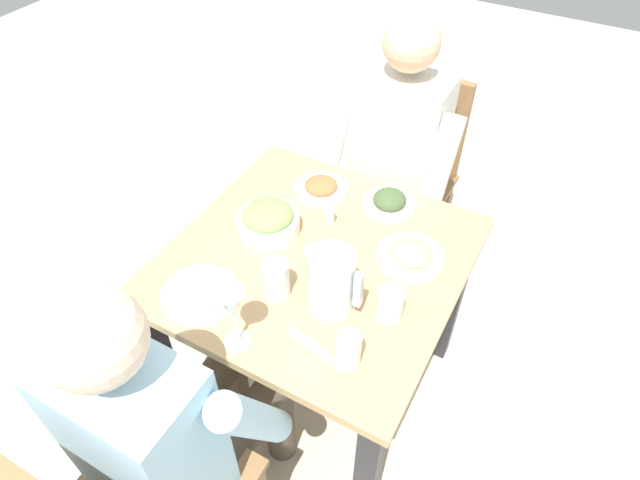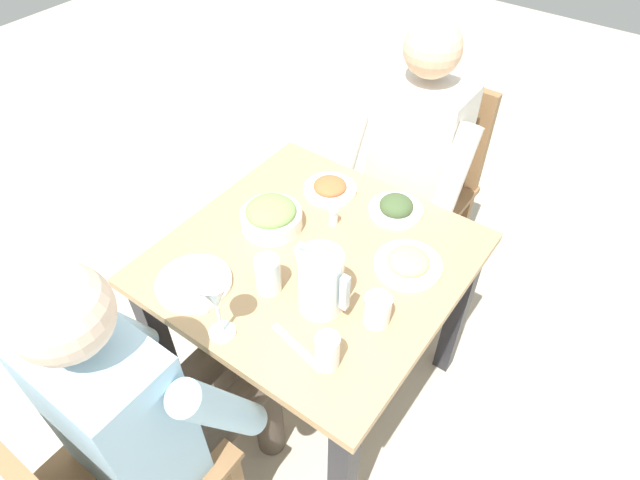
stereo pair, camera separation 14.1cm
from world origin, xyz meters
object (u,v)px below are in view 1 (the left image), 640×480
(diner_near, at_px, (176,416))
(plate_fries, at_px, (411,255))
(plate_yoghurt, at_px, (199,292))
(plate_dolmas, at_px, (389,201))
(plate_rice_curry, at_px, (321,187))
(water_glass_near_right, at_px, (390,304))
(dining_table, at_px, (316,284))
(diner_far, at_px, (388,167))
(wine_glass, at_px, (232,307))
(salt_shaker, at_px, (330,216))
(chair_far, at_px, (405,169))
(water_glass_center, at_px, (276,279))
(salad_bowl, at_px, (268,220))
(water_pitcher, at_px, (332,281))
(water_glass_by_pitcher, at_px, (349,349))

(diner_near, bearing_deg, plate_fries, 66.10)
(plate_yoghurt, bearing_deg, plate_dolmas, 63.11)
(plate_rice_curry, height_order, water_glass_near_right, water_glass_near_right)
(dining_table, distance_m, water_glass_near_right, 0.34)
(diner_far, relative_size, water_glass_near_right, 13.04)
(diner_far, xyz_separation_m, plate_dolmas, (0.11, -0.26, 0.08))
(diner_near, distance_m, wine_glass, 0.30)
(plate_rice_curry, xyz_separation_m, water_glass_near_right, (0.40, -0.36, 0.03))
(salt_shaker, bearing_deg, plate_yoghurt, -111.61)
(wine_glass, bearing_deg, chair_far, 89.48)
(diner_far, distance_m, water_glass_center, 0.75)
(dining_table, distance_m, water_glass_center, 0.25)
(salad_bowl, xyz_separation_m, water_glass_center, (0.15, -0.20, 0.01))
(plate_yoghurt, distance_m, wine_glass, 0.23)
(water_pitcher, xyz_separation_m, wine_glass, (-0.15, -0.22, 0.05))
(water_pitcher, height_order, plate_fries, water_pitcher)
(plate_yoghurt, height_order, water_glass_by_pitcher, water_glass_by_pitcher)
(plate_fries, relative_size, wine_glass, 1.00)
(plate_yoghurt, bearing_deg, salad_bowl, 85.66)
(water_pitcher, distance_m, plate_fries, 0.30)
(plate_dolmas, height_order, salt_shaker, plate_dolmas)
(diner_far, distance_m, plate_fries, 0.53)
(plate_dolmas, bearing_deg, water_glass_near_right, -66.45)
(water_glass_near_right, bearing_deg, plate_dolmas, 113.55)
(diner_near, height_order, salad_bowl, diner_near)
(salt_shaker, bearing_deg, water_pitcher, -61.00)
(chair_far, height_order, salad_bowl, chair_far)
(plate_yoghurt, distance_m, salt_shaker, 0.47)
(water_pitcher, bearing_deg, diner_near, -113.34)
(chair_far, distance_m, plate_rice_curry, 0.56)
(diner_far, xyz_separation_m, water_pitcher, (0.14, -0.71, 0.15))
(plate_yoghurt, height_order, water_glass_center, water_glass_center)
(chair_far, height_order, plate_rice_curry, chair_far)
(dining_table, xyz_separation_m, plate_yoghurt, (-0.20, -0.28, 0.14))
(water_glass_center, bearing_deg, plate_fries, 47.49)
(plate_rice_curry, xyz_separation_m, plate_dolmas, (0.23, 0.04, 0.00))
(plate_fries, bearing_deg, dining_table, -153.13)
(chair_far, distance_m, water_glass_center, 0.98)
(dining_table, relative_size, salt_shaker, 15.39)
(dining_table, height_order, plate_fries, plate_fries)
(plate_rice_curry, bearing_deg, wine_glass, -80.45)
(dining_table, xyz_separation_m, plate_rice_curry, (-0.13, 0.27, 0.14))
(plate_yoghurt, xyz_separation_m, water_glass_center, (0.18, 0.11, 0.04))
(plate_fries, distance_m, salt_shaker, 0.28)
(dining_table, xyz_separation_m, plate_fries, (0.25, 0.12, 0.14))
(water_pitcher, height_order, water_glass_center, water_pitcher)
(water_glass_by_pitcher, height_order, salt_shaker, water_glass_by_pitcher)
(diner_near, height_order, water_glass_near_right, diner_near)
(plate_yoghurt, height_order, wine_glass, wine_glass)
(water_pitcher, relative_size, salad_bowl, 1.00)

